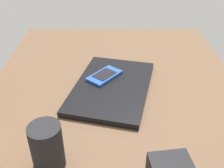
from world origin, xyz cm
name	(u,v)px	position (x,y,z in cm)	size (l,w,h in cm)	color
desk_surface	(116,109)	(0.00, 0.00, 1.50)	(120.00, 80.00, 3.00)	brown
laptop_closed	(112,87)	(-7.99, -1.03, 3.91)	(33.73, 22.15, 1.82)	black
cell_phone_on_laptop	(104,76)	(-12.51, -3.44, 5.32)	(12.79, 12.13, 1.06)	#1E479E
pen_cup	(47,147)	(21.71, -14.84, 8.48)	(6.89, 6.89, 10.96)	black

